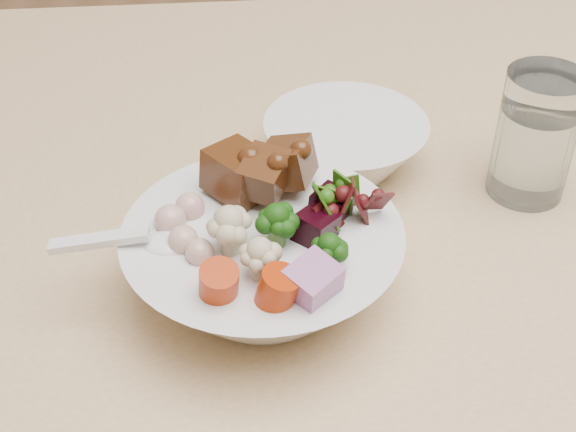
% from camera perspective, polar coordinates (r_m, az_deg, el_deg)
% --- Properties ---
extents(chair_far, '(0.51, 0.51, 0.88)m').
position_cam_1_polar(chair_far, '(1.44, 11.90, 6.71)').
color(chair_far, tan).
rests_on(chair_far, ground).
extents(food_bowl, '(0.19, 0.19, 0.10)m').
position_cam_1_polar(food_bowl, '(0.56, -1.64, -2.93)').
color(food_bowl, silver).
rests_on(food_bowl, dining_table).
extents(soup_spoon, '(0.10, 0.03, 0.02)m').
position_cam_1_polar(soup_spoon, '(0.54, -9.73, -1.92)').
color(soup_spoon, silver).
rests_on(soup_spoon, food_bowl).
extents(water_glass, '(0.06, 0.06, 0.11)m').
position_cam_1_polar(water_glass, '(0.67, 17.13, 5.17)').
color(water_glass, silver).
rests_on(water_glass, dining_table).
extents(side_bowl, '(0.14, 0.14, 0.05)m').
position_cam_1_polar(side_bowl, '(0.69, 4.08, 5.02)').
color(side_bowl, silver).
rests_on(side_bowl, dining_table).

